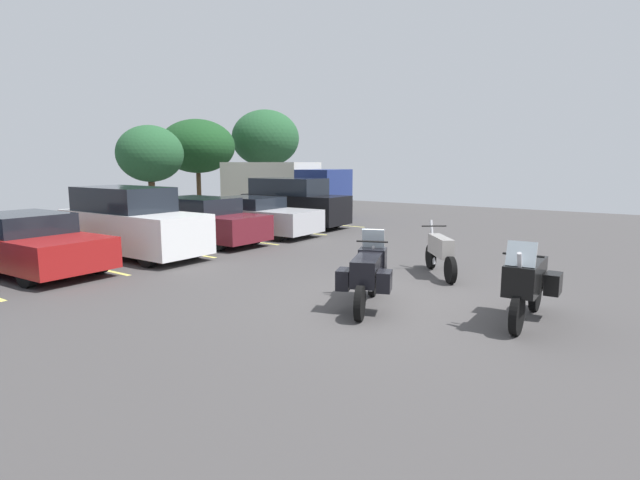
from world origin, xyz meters
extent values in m
cube|color=#423F3F|center=(0.00, 0.00, -0.05)|extent=(44.00, 44.00, 0.10)
cylinder|color=black|center=(0.28, 0.47, 0.31)|extent=(0.61, 0.34, 0.61)
cylinder|color=black|center=(-1.27, -0.15, 0.31)|extent=(0.61, 0.34, 0.61)
cube|color=black|center=(-0.49, 0.16, 0.73)|extent=(1.33, 0.88, 0.48)
cylinder|color=#B2B2B7|center=(0.17, 0.42, 0.70)|extent=(0.48, 0.25, 1.08)
cylinder|color=black|center=(0.10, 0.39, 1.15)|extent=(0.26, 0.59, 0.04)
cube|color=black|center=(0.19, 0.43, 0.77)|extent=(0.60, 0.65, 0.43)
cube|color=#B2C1CC|center=(0.24, 0.45, 1.19)|extent=(0.31, 0.47, 0.39)
cube|color=black|center=(-0.98, 0.35, 0.61)|extent=(0.50, 0.39, 0.36)
cube|color=black|center=(-0.71, -0.32, 0.61)|extent=(0.50, 0.39, 0.36)
cylinder|color=black|center=(3.46, 0.58, 0.31)|extent=(0.55, 0.48, 0.61)
cylinder|color=black|center=(2.20, -0.42, 0.31)|extent=(0.55, 0.48, 0.61)
cube|color=gray|center=(2.83, 0.08, 0.71)|extent=(1.12, 0.98, 0.45)
cylinder|color=#B2B2B7|center=(3.36, 0.51, 0.70)|extent=(0.43, 0.36, 1.08)
cylinder|color=black|center=(3.30, 0.46, 1.12)|extent=(0.42, 0.51, 0.04)
cylinder|color=black|center=(-0.45, -2.53, 0.34)|extent=(0.68, 0.15, 0.68)
cylinder|color=black|center=(1.10, -2.46, 0.34)|extent=(0.68, 0.15, 0.68)
cube|color=black|center=(0.33, -2.49, 0.79)|extent=(1.18, 0.45, 0.55)
cylinder|color=#B2B2B7|center=(-0.33, -2.52, 0.76)|extent=(0.52, 0.09, 1.15)
cylinder|color=black|center=(-0.25, -2.52, 1.24)|extent=(0.06, 0.62, 0.04)
cube|color=black|center=(-0.35, -2.52, 0.85)|extent=(0.46, 0.50, 0.49)
cube|color=#B2C1CC|center=(-0.40, -2.53, 1.28)|extent=(0.18, 0.45, 0.39)
cube|color=black|center=(0.69, -2.82, 0.64)|extent=(0.45, 0.26, 0.36)
cube|color=black|center=(0.66, -2.14, 0.64)|extent=(0.45, 0.26, 0.36)
cube|color=#EAE066|center=(-1.51, 8.45, 0.00)|extent=(0.12, 4.64, 0.01)
cube|color=#EAE066|center=(1.26, 8.45, 0.00)|extent=(0.12, 4.64, 0.01)
cube|color=#EAE066|center=(4.02, 8.45, 0.00)|extent=(0.12, 4.64, 0.01)
cube|color=#EAE066|center=(6.79, 8.45, 0.00)|extent=(0.12, 4.64, 0.01)
cube|color=#EAE066|center=(9.55, 8.45, 0.00)|extent=(0.12, 4.64, 0.01)
cube|color=maroon|center=(-2.68, 8.59, 0.59)|extent=(2.09, 4.94, 0.73)
cube|color=black|center=(-2.69, 8.77, 1.20)|extent=(1.85, 2.17, 0.49)
cylinder|color=black|center=(-1.79, 6.96, 0.34)|extent=(0.24, 0.69, 0.69)
cylinder|color=black|center=(-3.47, 6.91, 0.34)|extent=(0.24, 0.69, 0.69)
cylinder|color=black|center=(-1.89, 10.28, 0.34)|extent=(0.24, 0.69, 0.69)
cube|color=white|center=(0.09, 8.24, 0.75)|extent=(1.83, 4.85, 1.08)
cube|color=black|center=(0.09, 8.66, 1.64)|extent=(1.67, 2.86, 0.70)
cylinder|color=black|center=(0.87, 6.60, 0.32)|extent=(0.22, 0.63, 0.63)
cylinder|color=black|center=(-0.66, 6.58, 0.32)|extent=(0.22, 0.63, 0.63)
cylinder|color=black|center=(0.85, 9.89, 0.32)|extent=(0.22, 0.63, 0.63)
cylinder|color=black|center=(-0.69, 9.88, 0.32)|extent=(0.22, 0.63, 0.63)
cube|color=maroon|center=(2.87, 8.53, 0.61)|extent=(1.87, 4.83, 0.80)
cube|color=black|center=(2.87, 8.65, 1.27)|extent=(1.71, 2.48, 0.51)
cylinder|color=black|center=(3.65, 6.88, 0.33)|extent=(0.22, 0.66, 0.65)
cylinder|color=black|center=(2.07, 6.89, 0.33)|extent=(0.22, 0.66, 0.65)
cylinder|color=black|center=(3.67, 10.16, 0.33)|extent=(0.22, 0.66, 0.65)
cylinder|color=black|center=(2.09, 10.17, 0.33)|extent=(0.22, 0.66, 0.65)
cube|color=#B7B7BC|center=(5.37, 8.22, 0.60)|extent=(2.08, 4.69, 0.79)
cube|color=black|center=(5.36, 8.64, 1.19)|extent=(1.85, 2.17, 0.41)
cylinder|color=black|center=(6.26, 6.67, 0.31)|extent=(0.24, 0.63, 0.62)
cylinder|color=black|center=(4.58, 6.62, 0.31)|extent=(0.24, 0.63, 0.62)
cylinder|color=black|center=(6.16, 9.82, 0.31)|extent=(0.24, 0.63, 0.62)
cylinder|color=black|center=(4.48, 9.77, 0.31)|extent=(0.24, 0.63, 0.62)
cube|color=black|center=(8.06, 8.60, 0.77)|extent=(1.92, 4.54, 1.14)
cube|color=black|center=(8.04, 8.96, 1.68)|extent=(1.74, 3.08, 0.68)
cylinder|color=black|center=(8.87, 7.10, 0.30)|extent=(0.24, 0.61, 0.61)
cylinder|color=black|center=(7.34, 7.05, 0.30)|extent=(0.24, 0.61, 0.61)
cylinder|color=black|center=(8.77, 10.15, 0.30)|extent=(0.24, 0.61, 0.61)
cylinder|color=black|center=(7.25, 10.10, 0.30)|extent=(0.24, 0.61, 0.61)
cube|color=navy|center=(11.57, 9.61, 1.35)|extent=(2.61, 1.98, 1.98)
cube|color=beige|center=(11.34, 12.83, 1.52)|extent=(2.81, 4.82, 2.33)
cylinder|color=black|center=(12.63, 9.75, 0.45)|extent=(0.36, 0.92, 0.90)
cylinder|color=black|center=(10.51, 9.60, 0.45)|extent=(0.36, 0.92, 0.90)
cylinder|color=black|center=(12.33, 13.94, 0.45)|extent=(0.36, 0.92, 0.90)
cylinder|color=black|center=(10.21, 13.79, 0.45)|extent=(0.36, 0.92, 0.90)
cylinder|color=#4C3823|center=(7.44, 17.42, 0.85)|extent=(0.33, 0.33, 1.70)
ellipsoid|color=#23512D|center=(7.44, 17.42, 3.11)|extent=(3.30, 3.30, 2.83)
cylinder|color=#4C3823|center=(12.51, 19.70, 1.02)|extent=(0.28, 0.28, 2.03)
ellipsoid|color=#19421E|center=(12.51, 19.70, 3.65)|extent=(4.54, 4.54, 3.24)
cylinder|color=#4C3823|center=(17.72, 18.80, 1.20)|extent=(0.36, 0.36, 2.40)
ellipsoid|color=#23512D|center=(17.72, 18.80, 4.30)|extent=(4.57, 4.57, 3.80)
camera|label=1|loc=(-8.41, -4.42, 2.69)|focal=28.17mm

